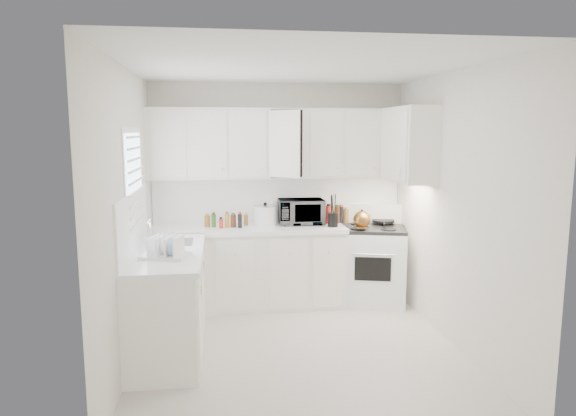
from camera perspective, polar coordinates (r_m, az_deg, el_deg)
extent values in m
plane|color=silver|center=(5.04, 1.09, -15.41)|extent=(3.20, 3.20, 0.00)
plane|color=white|center=(4.64, 1.19, 15.40)|extent=(3.20, 3.20, 0.00)
plane|color=white|center=(6.24, -1.09, 1.68)|extent=(3.00, 0.00, 3.00)
plane|color=white|center=(3.12, 5.61, -5.34)|extent=(3.00, 0.00, 3.00)
plane|color=white|center=(4.68, -17.33, -1.03)|extent=(0.00, 3.20, 3.20)
plane|color=white|center=(5.11, 18.00, -0.28)|extent=(0.00, 3.20, 3.20)
cube|color=white|center=(5.96, -4.48, -2.33)|extent=(2.24, 0.64, 0.05)
cube|color=white|center=(4.91, -13.17, -4.90)|extent=(0.64, 1.62, 0.05)
cube|color=white|center=(6.24, -1.08, 0.98)|extent=(2.98, 0.02, 0.55)
cube|color=white|center=(4.89, -16.79, -1.50)|extent=(0.02, 1.60, 0.55)
imported|color=gray|center=(6.10, 1.43, -0.10)|extent=(0.53, 0.29, 0.36)
cylinder|color=white|center=(6.18, -1.61, -0.40)|extent=(0.12, 0.12, 0.27)
cylinder|color=#9C662A|center=(6.06, -8.90, -1.35)|extent=(0.06, 0.06, 0.13)
cylinder|color=#2F6E24|center=(5.97, -8.20, -1.48)|extent=(0.06, 0.06, 0.13)
cylinder|color=red|center=(6.06, -7.48, -1.32)|extent=(0.06, 0.06, 0.13)
cylinder|color=#C08A2D|center=(5.97, -6.76, -1.45)|extent=(0.06, 0.06, 0.13)
cylinder|color=#5F2C1B|center=(6.06, -6.07, -1.29)|extent=(0.06, 0.06, 0.13)
cylinder|color=black|center=(5.97, -5.32, -1.42)|extent=(0.06, 0.06, 0.13)
cylinder|color=#9C662A|center=(6.07, -4.65, -1.26)|extent=(0.06, 0.06, 0.13)
cylinder|color=red|center=(6.23, 4.37, -0.72)|extent=(0.06, 0.06, 0.19)
cylinder|color=#C08A2D|center=(6.18, 4.98, -0.80)|extent=(0.06, 0.06, 0.19)
cylinder|color=#5F2C1B|center=(6.25, 5.36, -0.70)|extent=(0.06, 0.06, 0.19)
cylinder|color=black|center=(6.21, 5.97, -0.78)|extent=(0.06, 0.06, 0.19)
cylinder|color=#9C662A|center=(6.28, 6.34, -0.68)|extent=(0.06, 0.06, 0.19)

